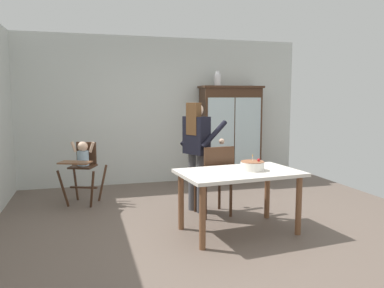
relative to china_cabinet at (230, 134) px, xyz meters
The scene contains 9 objects.
ground_plane 2.83m from the china_cabinet, 117.81° to the right, with size 6.24×6.24×0.00m, color #66564C.
wall_back 1.35m from the china_cabinet, 168.07° to the left, with size 5.32×0.06×2.70m, color silver.
china_cabinet is the anchor object (origin of this frame).
ceramic_vase 1.06m from the china_cabinet, behind, with size 0.13×0.13×0.27m.
high_chair_with_toddler 2.89m from the china_cabinet, 161.21° to the right, with size 0.75×0.82×0.95m.
adult_person 2.11m from the china_cabinet, 124.21° to the right, with size 0.65×0.65×1.53m.
dining_table 2.86m from the china_cabinet, 109.36° to the right, with size 1.47×0.98×0.74m.
birthday_cake 2.79m from the china_cabinet, 106.06° to the right, with size 0.28×0.28×0.19m.
dining_chair_far_side 2.31m from the china_cabinet, 116.22° to the right, with size 0.47×0.47×0.96m.
Camera 1 is at (-1.42, -4.40, 1.60)m, focal length 35.53 mm.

